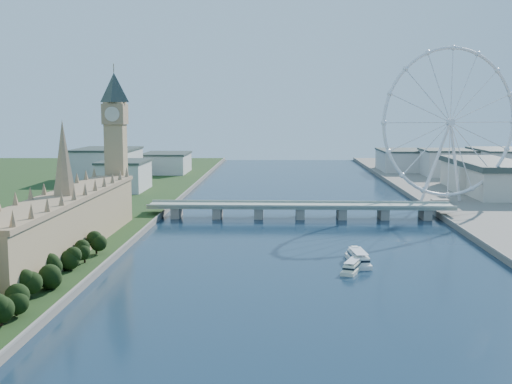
{
  "coord_description": "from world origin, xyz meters",
  "views": [
    {
      "loc": [
        -15.09,
        -160.21,
        77.92
      ],
      "look_at": [
        -28.7,
        210.0,
        30.29
      ],
      "focal_mm": 45.0,
      "sensor_mm": 36.0,
      "label": 1
    }
  ],
  "objects": [
    {
      "name": "big_ben",
      "position": [
        -128.0,
        278.0,
        66.57
      ],
      "size": [
        20.02,
        20.02,
        110.0
      ],
      "color": "tan",
      "rests_on": "ground"
    },
    {
      "name": "tour_boat_near",
      "position": [
        20.78,
        145.53,
        0.0
      ],
      "size": [
        15.53,
        27.29,
        5.85
      ],
      "primitive_type": null,
      "rotation": [
        0.0,
        0.0,
        -0.35
      ],
      "color": "beige",
      "rests_on": "ground"
    },
    {
      "name": "county_hall",
      "position": [
        175.0,
        430.0,
        0.0
      ],
      "size": [
        54.0,
        144.0,
        35.0
      ],
      "primitive_type": null,
      "color": "beige",
      "rests_on": "ground"
    },
    {
      "name": "parliament_range",
      "position": [
        -128.0,
        170.0,
        18.48
      ],
      "size": [
        24.0,
        200.0,
        70.0
      ],
      "color": "tan",
      "rests_on": "ground"
    },
    {
      "name": "city_skyline",
      "position": [
        39.22,
        560.08,
        16.96
      ],
      "size": [
        505.0,
        280.0,
        32.0
      ],
      "color": "beige",
      "rests_on": "ground"
    },
    {
      "name": "london_eye",
      "position": [
        119.98,
        355.08,
        67.52
      ],
      "size": [
        113.6,
        39.12,
        124.3
      ],
      "color": "silver",
      "rests_on": "ground"
    },
    {
      "name": "tree_row",
      "position": [
        -113.0,
        66.0,
        8.66
      ],
      "size": [
        8.72,
        200.72,
        20.04
      ],
      "color": "black",
      "rests_on": "ground"
    },
    {
      "name": "tour_boat_far",
      "position": [
        25.32,
        160.8,
        0.0
      ],
      "size": [
        11.25,
        32.91,
        7.16
      ],
      "primitive_type": null,
      "rotation": [
        0.0,
        0.0,
        0.09
      ],
      "color": "silver",
      "rests_on": "ground"
    },
    {
      "name": "westminster_bridge",
      "position": [
        0.0,
        300.0,
        6.63
      ],
      "size": [
        220.0,
        22.0,
        9.5
      ],
      "color": "gray",
      "rests_on": "ground"
    }
  ]
}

